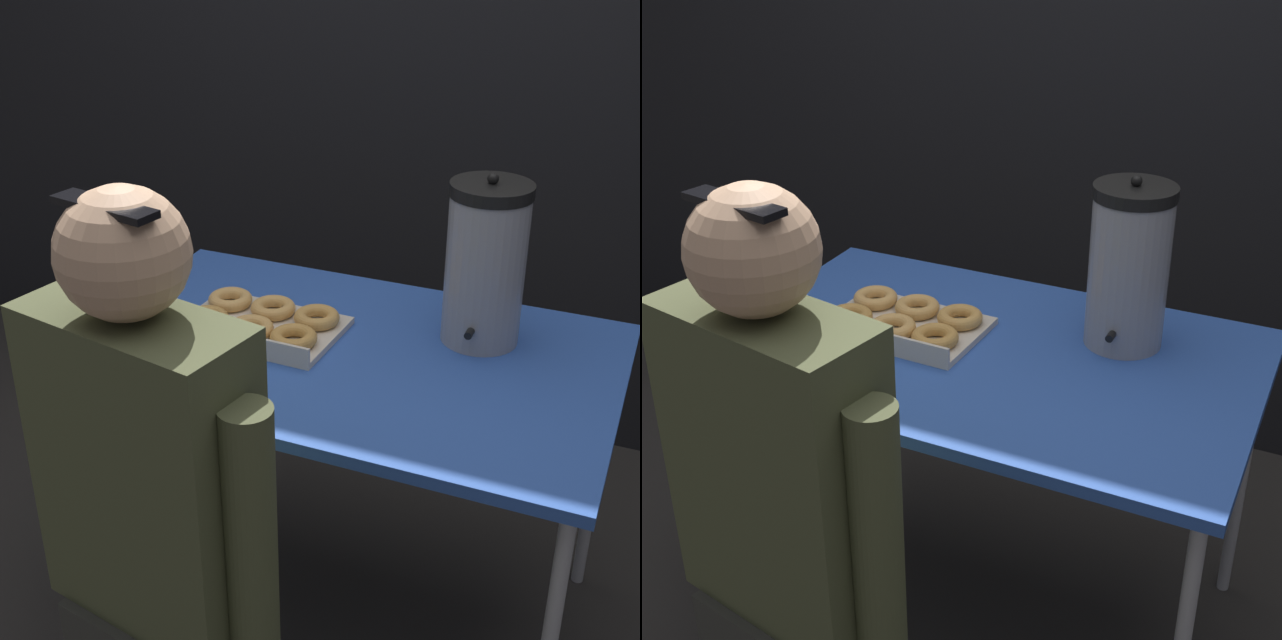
% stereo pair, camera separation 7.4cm
% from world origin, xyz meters
% --- Properties ---
extents(ground_plane, '(12.00, 12.00, 0.00)m').
position_xyz_m(ground_plane, '(0.00, 0.00, 0.00)').
color(ground_plane, '#2D2B28').
extents(back_wall, '(6.00, 0.11, 2.72)m').
position_xyz_m(back_wall, '(0.00, 1.10, 1.36)').
color(back_wall, black).
rests_on(back_wall, ground).
extents(folding_table, '(1.22, 0.78, 0.78)m').
position_xyz_m(folding_table, '(0.00, 0.00, 0.72)').
color(folding_table, '#2D56B2').
rests_on(folding_table, ground).
extents(donut_box, '(0.38, 0.27, 0.05)m').
position_xyz_m(donut_box, '(-0.22, 0.00, 0.80)').
color(donut_box, beige).
rests_on(donut_box, folding_table).
extents(coffee_urn, '(0.18, 0.21, 0.40)m').
position_xyz_m(coffee_urn, '(0.27, 0.17, 0.97)').
color(coffee_urn, '#939399').
rests_on(coffee_urn, folding_table).
extents(cell_phone, '(0.12, 0.17, 0.01)m').
position_xyz_m(cell_phone, '(-0.39, -0.28, 0.78)').
color(cell_phone, black).
rests_on(cell_phone, folding_table).
extents(person_seated, '(0.55, 0.28, 1.33)m').
position_xyz_m(person_seated, '(-0.14, -0.60, 0.64)').
color(person_seated, '#33332D').
rests_on(person_seated, ground).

